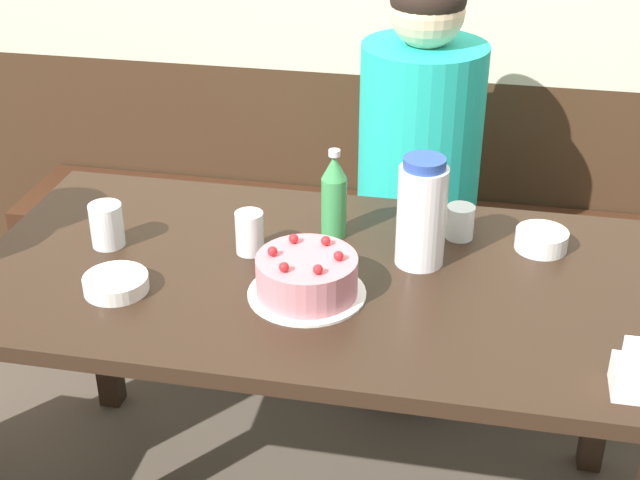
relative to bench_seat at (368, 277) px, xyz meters
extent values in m
cube|color=#3D2819|center=(0.00, 0.22, 0.19)|extent=(4.80, 0.04, 0.81)
cube|color=#381E11|center=(0.00, 0.00, 0.00)|extent=(2.24, 0.38, 0.42)
cube|color=black|center=(0.00, -0.83, 0.49)|extent=(1.46, 0.76, 0.03)
cube|color=black|center=(-0.68, -0.50, 0.13)|extent=(0.06, 0.06, 0.69)
cube|color=black|center=(0.68, -0.50, 0.13)|extent=(0.06, 0.06, 0.69)
cylinder|color=white|center=(0.00, -0.92, 0.51)|extent=(0.24, 0.24, 0.01)
cylinder|color=#C67A84|center=(0.00, -0.92, 0.55)|extent=(0.21, 0.21, 0.08)
sphere|color=red|center=(0.06, -0.92, 0.60)|extent=(0.02, 0.02, 0.02)
sphere|color=red|center=(0.03, -0.86, 0.60)|extent=(0.02, 0.02, 0.02)
sphere|color=red|center=(-0.04, -0.87, 0.60)|extent=(0.02, 0.02, 0.02)
sphere|color=red|center=(-0.07, -0.93, 0.60)|extent=(0.02, 0.02, 0.02)
sphere|color=red|center=(-0.03, -0.98, 0.60)|extent=(0.02, 0.02, 0.02)
sphere|color=red|center=(0.03, -0.98, 0.60)|extent=(0.02, 0.02, 0.02)
cylinder|color=white|center=(0.21, -0.75, 0.62)|extent=(0.10, 0.10, 0.22)
cylinder|color=#28479E|center=(0.21, -0.75, 0.74)|extent=(0.09, 0.09, 0.02)
cylinder|color=#388E4C|center=(0.01, -0.66, 0.58)|extent=(0.06, 0.06, 0.14)
cone|color=#388E4C|center=(0.01, -0.66, 0.68)|extent=(0.06, 0.06, 0.05)
cylinder|color=silver|center=(0.01, -0.66, 0.71)|extent=(0.03, 0.03, 0.01)
cylinder|color=white|center=(0.47, -0.63, 0.53)|extent=(0.12, 0.12, 0.04)
cylinder|color=white|center=(-0.39, -0.98, 0.53)|extent=(0.13, 0.13, 0.03)
cylinder|color=silver|center=(-0.48, -0.80, 0.56)|extent=(0.07, 0.07, 0.10)
cylinder|color=silver|center=(0.29, -0.62, 0.55)|extent=(0.06, 0.06, 0.08)
cylinder|color=silver|center=(-0.16, -0.77, 0.56)|extent=(0.06, 0.06, 0.10)
cube|color=#33333D|center=(0.16, -0.19, 0.01)|extent=(0.30, 0.34, 0.45)
cylinder|color=#1EB2A3|center=(0.16, -0.19, 0.53)|extent=(0.33, 0.33, 0.59)
sphere|color=beige|center=(0.16, -0.19, 0.91)|extent=(0.19, 0.19, 0.19)
camera|label=1|loc=(0.33, -2.42, 1.48)|focal=50.00mm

